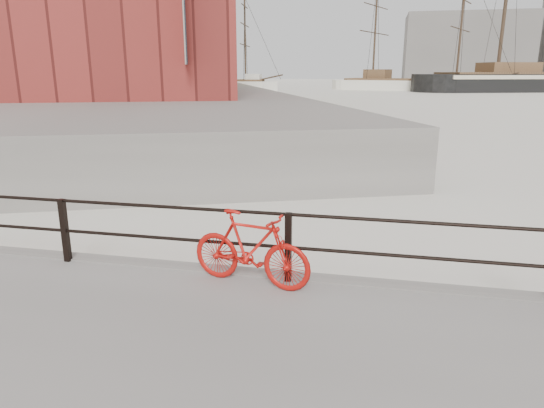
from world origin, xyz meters
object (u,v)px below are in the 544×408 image
at_px(bicycle, 251,249).
at_px(schooner_mid, 412,91).
at_px(schooner_left, 217,91).
at_px(workboat_near, 49,110).
at_px(workboat_far, 122,102).

relative_size(bicycle, schooner_mid, 0.06).
bearing_deg(schooner_left, workboat_near, -96.87).
relative_size(schooner_mid, workboat_far, 2.53).
relative_size(bicycle, workboat_near, 0.13).
distance_m(bicycle, schooner_left, 78.48).
distance_m(schooner_left, workboat_near, 43.43).
distance_m(workboat_near, workboat_far, 12.23).
relative_size(schooner_left, workboat_near, 1.65).
bearing_deg(bicycle, workboat_far, 132.71).
bearing_deg(workboat_near, schooner_mid, 19.08).
bearing_deg(schooner_mid, workboat_near, -102.48).
height_order(bicycle, schooner_mid, schooner_mid).
height_order(schooner_left, workboat_near, schooner_left).
height_order(schooner_mid, workboat_near, schooner_mid).
relative_size(workboat_near, workboat_far, 1.07).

